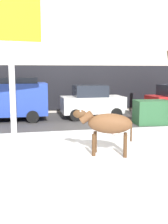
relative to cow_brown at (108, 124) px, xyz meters
name	(u,v)px	position (x,y,z in m)	size (l,w,h in m)	color
ground_plane	(91,167)	(-0.78, -0.97, -0.99)	(120.00, 120.00, 0.00)	white
road_strip	(60,120)	(-0.78, 6.53, -0.99)	(60.00, 5.60, 0.01)	#423F3F
building_facade	(49,17)	(-0.78, 12.08, 5.49)	(44.00, 6.10, 13.00)	beige
cow_brown	(108,124)	(0.00, 0.00, 0.00)	(1.92, 1.06, 1.54)	brown
billboard	(10,27)	(-3.04, 3.07, 3.32)	(2.52, 0.63, 5.56)	silver
car_blue_van	(3,98)	(-3.73, 6.82, 0.25)	(4.63, 2.17, 2.32)	#233D9E
car_white_hatchback	(92,102)	(1.11, 6.79, -0.07)	(3.52, 1.96, 1.86)	white
dumpster	(152,112)	(3.64, 4.40, -0.39)	(1.70, 1.10, 1.20)	#285633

